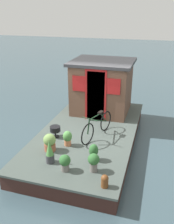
{
  "coord_description": "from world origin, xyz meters",
  "views": [
    {
      "loc": [
        -6.68,
        -1.96,
        4.04
      ],
      "look_at": [
        -0.2,
        0.0,
        1.19
      ],
      "focal_mm": 39.41,
      "sensor_mm": 36.0,
      "label": 1
    }
  ],
  "objects_px": {
    "houseboat_cabin": "(102,86)",
    "potted_plant_ivy": "(94,161)",
    "potted_plant_succulent": "(50,152)",
    "potted_plant_lavender": "(65,162)",
    "potted_plant_geranium": "(68,138)",
    "mooring_bollard": "(105,181)",
    "bicycle": "(97,126)",
    "charcoal_grill": "(55,129)",
    "potted_plant_rosemary": "(50,142)",
    "potted_plant_mint": "(94,152)"
  },
  "relations": [
    {
      "from": "potted_plant_rosemary",
      "to": "mooring_bollard",
      "type": "relative_size",
      "value": 1.62
    },
    {
      "from": "potted_plant_succulent",
      "to": "charcoal_grill",
      "type": "height_order",
      "value": "potted_plant_succulent"
    },
    {
      "from": "potted_plant_lavender",
      "to": "mooring_bollard",
      "type": "bearing_deg",
      "value": -106.36
    },
    {
      "from": "potted_plant_rosemary",
      "to": "mooring_bollard",
      "type": "xyz_separation_m",
      "value": [
        -1.02,
        -1.75,
        -0.09
      ]
    },
    {
      "from": "potted_plant_ivy",
      "to": "houseboat_cabin",
      "type": "bearing_deg",
      "value": 10.86
    },
    {
      "from": "potted_plant_geranium",
      "to": "houseboat_cabin",
      "type": "bearing_deg",
      "value": -6.3
    },
    {
      "from": "houseboat_cabin",
      "to": "potted_plant_geranium",
      "type": "distance_m",
      "value": 2.86
    },
    {
      "from": "bicycle",
      "to": "potted_plant_lavender",
      "type": "distance_m",
      "value": 1.86
    },
    {
      "from": "potted_plant_succulent",
      "to": "potted_plant_lavender",
      "type": "distance_m",
      "value": 0.52
    },
    {
      "from": "potted_plant_rosemary",
      "to": "potted_plant_ivy",
      "type": "distance_m",
      "value": 1.48
    },
    {
      "from": "potted_plant_succulent",
      "to": "bicycle",
      "type": "bearing_deg",
      "value": -25.72
    },
    {
      "from": "potted_plant_lavender",
      "to": "charcoal_grill",
      "type": "xyz_separation_m",
      "value": [
        1.47,
        0.89,
        0.01
      ]
    },
    {
      "from": "houseboat_cabin",
      "to": "potted_plant_ivy",
      "type": "relative_size",
      "value": 4.66
    },
    {
      "from": "potted_plant_mint",
      "to": "potted_plant_geranium",
      "type": "bearing_deg",
      "value": 60.77
    },
    {
      "from": "potted_plant_succulent",
      "to": "potted_plant_lavender",
      "type": "xyz_separation_m",
      "value": [
        -0.2,
        -0.48,
        -0.07
      ]
    },
    {
      "from": "potted_plant_succulent",
      "to": "mooring_bollard",
      "type": "distance_m",
      "value": 1.6
    },
    {
      "from": "bicycle",
      "to": "potted_plant_mint",
      "type": "bearing_deg",
      "value": -169.58
    },
    {
      "from": "houseboat_cabin",
      "to": "potted_plant_succulent",
      "type": "relative_size",
      "value": 3.46
    },
    {
      "from": "potted_plant_rosemary",
      "to": "charcoal_grill",
      "type": "height_order",
      "value": "potted_plant_rosemary"
    },
    {
      "from": "potted_plant_rosemary",
      "to": "potted_plant_succulent",
      "type": "bearing_deg",
      "value": -154.7
    },
    {
      "from": "potted_plant_mint",
      "to": "charcoal_grill",
      "type": "bearing_deg",
      "value": 58.96
    },
    {
      "from": "mooring_bollard",
      "to": "potted_plant_geranium",
      "type": "bearing_deg",
      "value": 44.49
    },
    {
      "from": "houseboat_cabin",
      "to": "potted_plant_lavender",
      "type": "height_order",
      "value": "houseboat_cabin"
    },
    {
      "from": "bicycle",
      "to": "potted_plant_geranium",
      "type": "height_order",
      "value": "bicycle"
    },
    {
      "from": "mooring_bollard",
      "to": "bicycle",
      "type": "bearing_deg",
      "value": 18.75
    },
    {
      "from": "potted_plant_succulent",
      "to": "mooring_bollard",
      "type": "height_order",
      "value": "potted_plant_succulent"
    },
    {
      "from": "houseboat_cabin",
      "to": "potted_plant_geranium",
      "type": "bearing_deg",
      "value": 173.7
    },
    {
      "from": "mooring_bollard",
      "to": "potted_plant_lavender",
      "type": "bearing_deg",
      "value": 73.64
    },
    {
      "from": "potted_plant_geranium",
      "to": "charcoal_grill",
      "type": "relative_size",
      "value": 1.28
    },
    {
      "from": "potted_plant_lavender",
      "to": "charcoal_grill",
      "type": "bearing_deg",
      "value": 31.19
    },
    {
      "from": "houseboat_cabin",
      "to": "potted_plant_rosemary",
      "type": "distance_m",
      "value": 3.29
    },
    {
      "from": "potted_plant_lavender",
      "to": "potted_plant_ivy",
      "type": "height_order",
      "value": "potted_plant_ivy"
    },
    {
      "from": "houseboat_cabin",
      "to": "potted_plant_mint",
      "type": "height_order",
      "value": "houseboat_cabin"
    },
    {
      "from": "potted_plant_mint",
      "to": "potted_plant_ivy",
      "type": "relative_size",
      "value": 0.97
    },
    {
      "from": "bicycle",
      "to": "potted_plant_succulent",
      "type": "height_order",
      "value": "bicycle"
    },
    {
      "from": "potted_plant_succulent",
      "to": "charcoal_grill",
      "type": "bearing_deg",
      "value": 18.03
    },
    {
      "from": "potted_plant_geranium",
      "to": "mooring_bollard",
      "type": "bearing_deg",
      "value": -135.51
    },
    {
      "from": "potted_plant_geranium",
      "to": "potted_plant_lavender",
      "type": "xyz_separation_m",
      "value": [
        -1.11,
        -0.36,
        -0.0
      ]
    },
    {
      "from": "potted_plant_succulent",
      "to": "potted_plant_geranium",
      "type": "relative_size",
      "value": 1.43
    },
    {
      "from": "potted_plant_mint",
      "to": "potted_plant_rosemary",
      "type": "bearing_deg",
      "value": 85.15
    },
    {
      "from": "potted_plant_mint",
      "to": "charcoal_grill",
      "type": "height_order",
      "value": "potted_plant_mint"
    },
    {
      "from": "potted_plant_mint",
      "to": "potted_plant_rosemary",
      "type": "height_order",
      "value": "potted_plant_rosemary"
    },
    {
      "from": "potted_plant_geranium",
      "to": "potted_plant_rosemary",
      "type": "relative_size",
      "value": 0.89
    },
    {
      "from": "potted_plant_geranium",
      "to": "potted_plant_rosemary",
      "type": "height_order",
      "value": "potted_plant_rosemary"
    },
    {
      "from": "charcoal_grill",
      "to": "mooring_bollard",
      "type": "xyz_separation_m",
      "value": [
        -1.77,
        -1.92,
        -0.09
      ]
    },
    {
      "from": "bicycle",
      "to": "charcoal_grill",
      "type": "distance_m",
      "value": 1.25
    },
    {
      "from": "houseboat_cabin",
      "to": "potted_plant_rosemary",
      "type": "bearing_deg",
      "value": 168.07
    },
    {
      "from": "bicycle",
      "to": "potted_plant_succulent",
      "type": "bearing_deg",
      "value": 154.28
    },
    {
      "from": "charcoal_grill",
      "to": "potted_plant_succulent",
      "type": "bearing_deg",
      "value": -161.97
    },
    {
      "from": "houseboat_cabin",
      "to": "potted_plant_rosemary",
      "type": "height_order",
      "value": "houseboat_cabin"
    }
  ]
}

